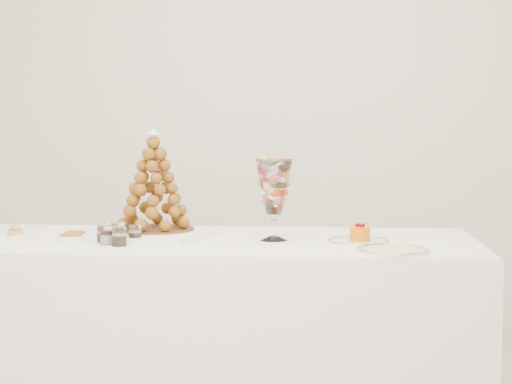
# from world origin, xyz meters

# --- Properties ---
(buffet_table) EXTENTS (2.12, 0.96, 0.79)m
(buffet_table) POSITION_xyz_m (-0.06, 0.25, 0.39)
(buffet_table) COLOR white
(buffet_table) RESTS_ON ground
(lace_tray) EXTENTS (0.61, 0.51, 0.02)m
(lace_tray) POSITION_xyz_m (-0.39, 0.32, 0.80)
(lace_tray) COLOR white
(lace_tray) RESTS_ON buffet_table
(macaron_vase) EXTENTS (0.15, 0.15, 0.32)m
(macaron_vase) POSITION_xyz_m (0.17, 0.26, 1.00)
(macaron_vase) COLOR white
(macaron_vase) RESTS_ON buffet_table
(cake_plate) EXTENTS (0.24, 0.24, 0.01)m
(cake_plate) POSITION_xyz_m (0.50, 0.22, 0.79)
(cake_plate) COLOR white
(cake_plate) RESTS_ON buffet_table
(spare_plate) EXTENTS (0.26, 0.26, 0.01)m
(spare_plate) POSITION_xyz_m (0.63, 0.01, 0.79)
(spare_plate) COLOR white
(spare_plate) RESTS_ON buffet_table
(pink_tart) EXTENTS (0.06, 0.06, 0.04)m
(pink_tart) POSITION_xyz_m (-0.91, 0.27, 0.81)
(pink_tart) COLOR tan
(pink_tart) RESTS_ON buffet_table
(verrine_a) EXTENTS (0.05, 0.05, 0.06)m
(verrine_a) POSITION_xyz_m (-0.49, 0.12, 0.82)
(verrine_a) COLOR white
(verrine_a) RESTS_ON buffet_table
(verrine_b) EXTENTS (0.06, 0.06, 0.08)m
(verrine_b) POSITION_xyz_m (-0.43, 0.14, 0.83)
(verrine_b) COLOR white
(verrine_b) RESTS_ON buffet_table
(verrine_c) EXTENTS (0.05, 0.05, 0.07)m
(verrine_c) POSITION_xyz_m (-0.36, 0.14, 0.82)
(verrine_c) COLOR white
(verrine_c) RESTS_ON buffet_table
(verrine_d) EXTENTS (0.06, 0.06, 0.07)m
(verrine_d) POSITION_xyz_m (-0.45, 0.06, 0.82)
(verrine_d) COLOR white
(verrine_d) RESTS_ON buffet_table
(verrine_e) EXTENTS (0.05, 0.05, 0.07)m
(verrine_e) POSITION_xyz_m (-0.39, 0.03, 0.82)
(verrine_e) COLOR white
(verrine_e) RESTS_ON buffet_table
(ramekin_back) EXTENTS (0.10, 0.10, 0.03)m
(ramekin_back) POSITION_xyz_m (-0.62, 0.16, 0.80)
(ramekin_back) COLOR white
(ramekin_back) RESTS_ON buffet_table
(ramekin_front) EXTENTS (0.10, 0.10, 0.03)m
(ramekin_front) POSITION_xyz_m (-0.60, 0.07, 0.80)
(ramekin_front) COLOR white
(ramekin_front) RESTS_ON buffet_table
(croquembouche) EXTENTS (0.34, 0.34, 0.42)m
(croquembouche) POSITION_xyz_m (-0.35, 0.37, 1.01)
(croquembouche) COLOR brown
(croquembouche) RESTS_ON lace_tray
(mousse_cake) EXTENTS (0.08, 0.08, 0.07)m
(mousse_cake) POSITION_xyz_m (0.51, 0.21, 0.83)
(mousse_cake) COLOR orange
(mousse_cake) RESTS_ON cake_plate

